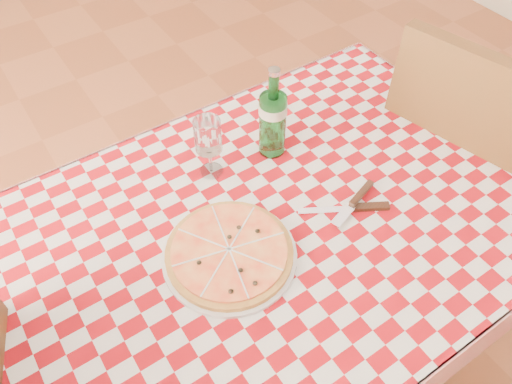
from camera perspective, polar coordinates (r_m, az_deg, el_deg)
dining_table at (r=1.24m, az=2.32°, el=-6.14°), size 1.20×0.80×0.75m
tablecloth at (r=1.16m, az=2.47°, el=-3.50°), size 1.30×0.90×0.01m
chair_near at (r=1.64m, az=22.49°, el=2.93°), size 0.56×0.56×1.02m
pizza_plate at (r=1.09m, az=-3.07°, el=-6.87°), size 0.36×0.36×0.04m
water_bottle at (r=1.23m, az=1.93°, el=9.03°), size 0.09×0.09×0.25m
wine_glass at (r=1.21m, az=-5.39°, el=5.06°), size 0.07×0.07×0.17m
cutlery at (r=1.19m, az=10.82°, el=-1.60°), size 0.24×0.20×0.03m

